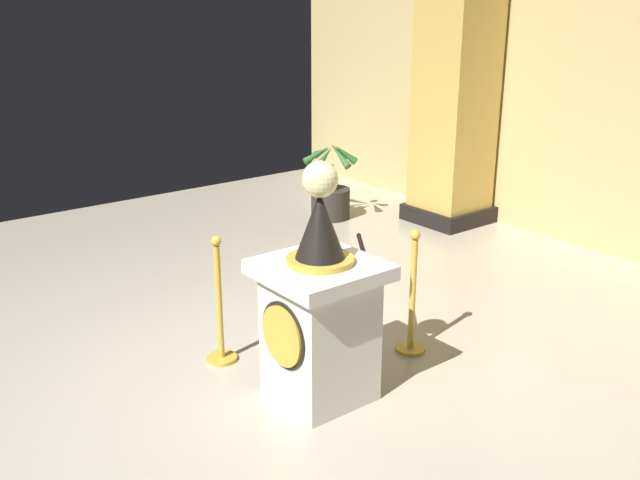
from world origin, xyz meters
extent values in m
plane|color=#B2A893|center=(0.00, 0.00, 0.00)|extent=(10.92, 10.92, 0.00)
cube|color=tan|center=(0.00, 4.64, 1.88)|extent=(10.92, 0.16, 3.75)
cube|color=silver|center=(0.34, 0.20, 0.46)|extent=(0.62, 0.62, 0.92)
cube|color=silver|center=(0.34, 0.20, 0.97)|extent=(0.77, 0.77, 0.10)
cylinder|color=gold|center=(0.34, -0.12, 0.57)|extent=(0.43, 0.03, 0.43)
cylinder|color=black|center=(0.34, -0.11, 0.57)|extent=(0.48, 0.01, 0.48)
cylinder|color=gold|center=(0.34, 0.20, 1.04)|extent=(0.46, 0.46, 0.04)
cone|color=black|center=(0.34, 0.20, 1.29)|extent=(0.34, 0.34, 0.46)
cylinder|color=gold|center=(0.34, 0.20, 1.51)|extent=(0.03, 0.03, 0.06)
sphere|color=beige|center=(0.34, 0.20, 1.60)|extent=(0.24, 0.24, 0.24)
cylinder|color=gold|center=(0.25, 1.20, 0.01)|extent=(0.24, 0.24, 0.03)
cylinder|color=gold|center=(0.25, 1.20, 0.48)|extent=(0.05, 0.05, 0.95)
sphere|color=gold|center=(0.25, 1.20, 0.99)|extent=(0.08, 0.08, 0.08)
cylinder|color=gold|center=(-0.56, -0.09, 0.01)|extent=(0.24, 0.24, 0.03)
cylinder|color=gold|center=(-0.56, -0.09, 0.48)|extent=(0.05, 0.05, 0.96)
sphere|color=gold|center=(-0.56, -0.09, 1.00)|extent=(0.08, 0.08, 0.08)
cylinder|color=black|center=(0.05, 0.87, 0.79)|extent=(0.67, 0.44, 0.22)
cylinder|color=black|center=(-0.35, 0.23, 0.79)|extent=(0.67, 0.44, 0.22)
sphere|color=black|center=(-0.15, 0.55, 0.70)|extent=(0.04, 0.04, 0.04)
cube|color=black|center=(-2.00, 4.12, 0.10)|extent=(0.88, 0.88, 0.20)
cube|color=gold|center=(-2.00, 4.12, 1.80)|extent=(0.77, 0.77, 3.60)
cylinder|color=#2D2823|center=(-3.02, 3.00, 0.19)|extent=(0.50, 0.50, 0.39)
cylinder|color=brown|center=(-3.02, 3.00, 0.55)|extent=(0.08, 0.08, 0.31)
cone|color=#2D662D|center=(-2.84, 3.01, 0.84)|extent=(0.35, 0.11, 0.30)
cone|color=#2D662D|center=(-2.93, 3.16, 0.84)|extent=(0.23, 0.33, 0.34)
cone|color=#2D662D|center=(-3.09, 3.17, 0.84)|extent=(0.20, 0.34, 0.32)
cone|color=#2D662D|center=(-3.20, 3.01, 0.84)|extent=(0.38, 0.13, 0.24)
cone|color=#2D662D|center=(-3.11, 2.84, 0.84)|extent=(0.23, 0.36, 0.30)
cone|color=#2D662D|center=(-2.94, 2.84, 0.84)|extent=(0.23, 0.35, 0.30)
camera|label=1|loc=(3.88, -2.57, 2.72)|focal=39.95mm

